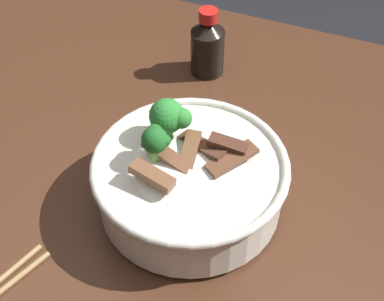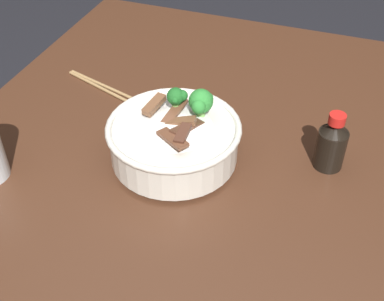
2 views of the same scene
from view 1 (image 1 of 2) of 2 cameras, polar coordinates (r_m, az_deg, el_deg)
name	(u,v)px [view 1 (image 1 of 2)]	position (r m, az deg, el deg)	size (l,w,h in m)	color
dining_table	(162,246)	(0.85, -3.01, -9.47)	(1.11, 0.89, 0.78)	#472819
rice_bowl	(189,179)	(0.70, -0.29, -2.87)	(0.24, 0.24, 0.13)	silver
soy_sauce_bottle	(208,46)	(0.91, 1.56, 10.41)	(0.05, 0.05, 0.11)	black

